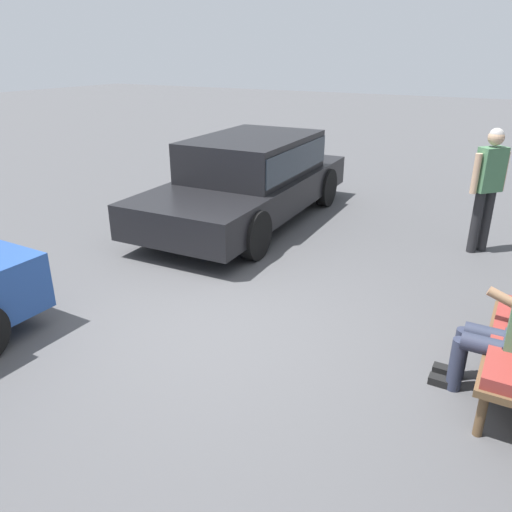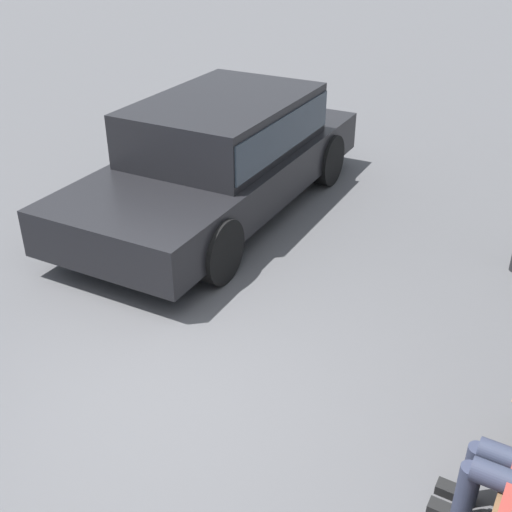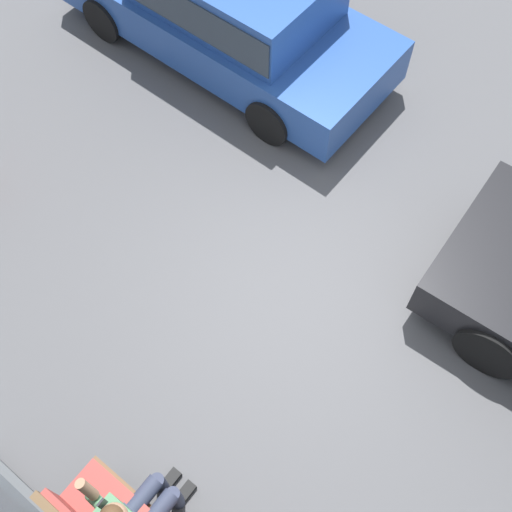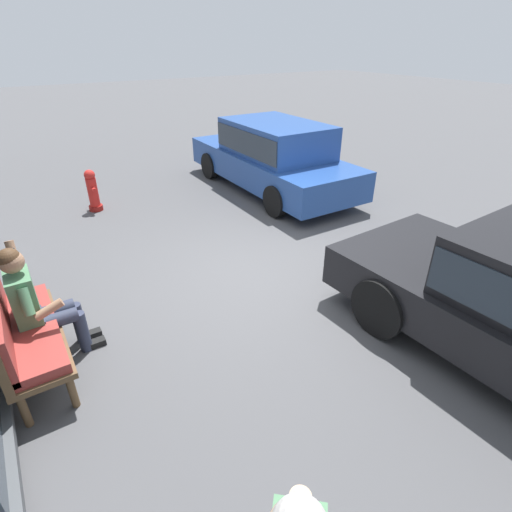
# 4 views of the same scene
# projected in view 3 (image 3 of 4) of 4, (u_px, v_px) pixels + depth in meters

# --- Properties ---
(ground_plane) EXTENTS (60.00, 60.00, 0.00)m
(ground_plane) POSITION_uv_depth(u_px,v_px,m) (304.00, 298.00, 6.80)
(ground_plane) COLOR #4C4C4F
(parked_car_mid) EXTENTS (4.50, 1.86, 1.47)m
(parked_car_mid) POSITION_uv_depth(u_px,v_px,m) (228.00, 3.00, 7.86)
(parked_car_mid) COLOR #23478E
(parked_car_mid) RESTS_ON ground_plane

